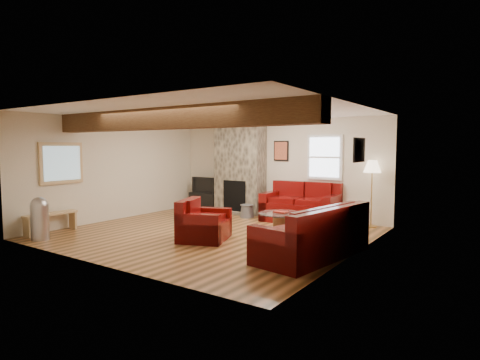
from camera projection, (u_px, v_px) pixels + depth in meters
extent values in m
plane|color=#4E3214|center=(212.00, 233.00, 8.39)|extent=(8.00, 8.00, 0.00)
plane|color=white|center=(211.00, 113.00, 8.18)|extent=(8.00, 8.00, 0.00)
plane|color=beige|center=(277.00, 168.00, 10.55)|extent=(8.00, 0.00, 8.00)
plane|color=beige|center=(98.00, 184.00, 6.02)|extent=(8.00, 0.00, 8.00)
plane|color=beige|center=(117.00, 169.00, 9.97)|extent=(0.00, 7.50, 7.50)
plane|color=beige|center=(354.00, 180.00, 6.60)|extent=(0.00, 7.50, 7.50)
cube|color=#371F10|center=(168.00, 118.00, 7.17)|extent=(6.00, 0.36, 0.38)
cube|color=#3A342C|center=(240.00, 167.00, 10.90)|extent=(1.40, 0.50, 2.50)
cube|color=black|center=(235.00, 197.00, 10.76)|extent=(0.70, 0.06, 0.90)
cube|color=#3A342C|center=(234.00, 213.00, 10.76)|extent=(1.00, 0.25, 0.08)
cylinder|color=#4A2D17|center=(281.00, 234.00, 8.23)|extent=(0.62, 0.62, 0.04)
cylinder|color=#4A2D17|center=(281.00, 225.00, 8.21)|extent=(0.33, 0.33, 0.41)
cylinder|color=white|center=(281.00, 213.00, 8.19)|extent=(0.93, 0.93, 0.02)
cube|color=maroon|center=(281.00, 212.00, 8.19)|extent=(0.26, 0.19, 0.03)
cube|color=black|center=(205.00, 201.00, 11.72)|extent=(0.93, 0.37, 0.47)
imported|color=black|center=(205.00, 185.00, 11.68)|extent=(0.80, 0.10, 0.46)
cylinder|color=tan|center=(371.00, 226.00, 9.05)|extent=(0.27, 0.27, 0.03)
cylinder|color=tan|center=(371.00, 197.00, 8.99)|extent=(0.03, 0.03, 1.35)
cone|color=beige|center=(372.00, 166.00, 8.94)|extent=(0.39, 0.39, 0.27)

